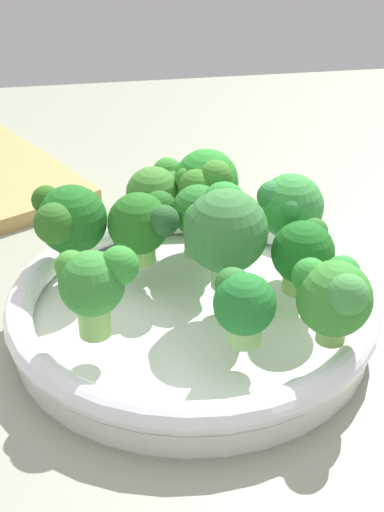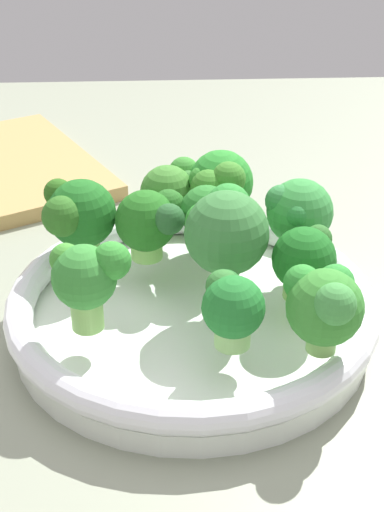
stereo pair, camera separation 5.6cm
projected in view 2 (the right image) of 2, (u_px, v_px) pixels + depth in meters
ground_plane at (172, 345)px, 60.48cm from camera, size 130.00×130.00×2.50cm
bowl at (192, 311)px, 58.75cm from camera, size 28.49×28.49×4.00cm
broccoli_floret_0 at (219, 185)px, 64.51cm from camera, size 6.37×5.58×6.83cm
broccoli_floret_1 at (305, 258)px, 55.72cm from camera, size 5.55×4.75×5.62cm
broccoli_floret_2 at (87, 277)px, 51.67cm from camera, size 4.52×5.65×6.67cm
broccoli_floret_3 at (150, 221)px, 60.43cm from camera, size 5.38×5.34×5.80cm
broccoli_floret_4 at (78, 214)px, 60.97cm from camera, size 6.22×5.89×6.26cm
broccoli_floret_5 at (176, 190)px, 65.50cm from camera, size 5.41×4.74×5.62cm
broccoli_floret_6 at (231, 305)px, 50.67cm from camera, size 4.97×4.28×5.19cm
broccoli_floret_7 at (225, 232)px, 55.64cm from camera, size 7.26×6.29×7.93cm
broccoli_floret_8 at (298, 213)px, 59.58cm from camera, size 5.30×5.42×6.92cm
broccoli_floret_9 at (325, 304)px, 49.62cm from camera, size 5.69×5.17×6.14cm
broccoli_floret_10 at (208, 214)px, 60.58cm from camera, size 4.22×4.84×6.05cm
cutting_board at (12, 167)px, 85.67cm from camera, size 30.26×26.58×1.60cm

